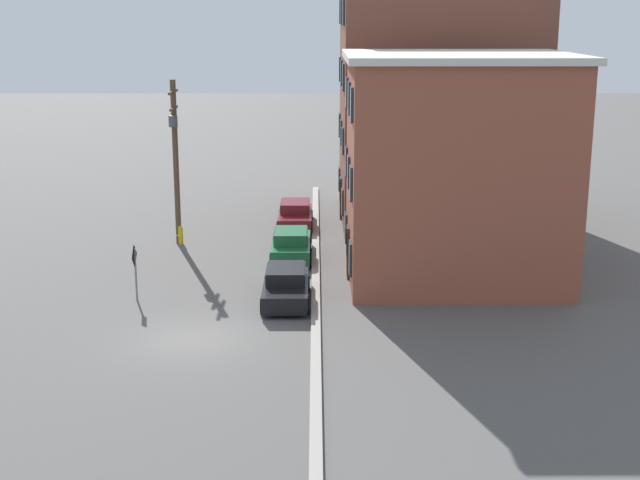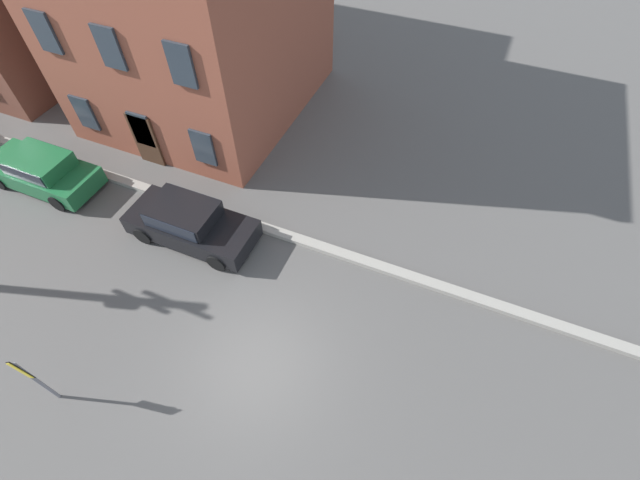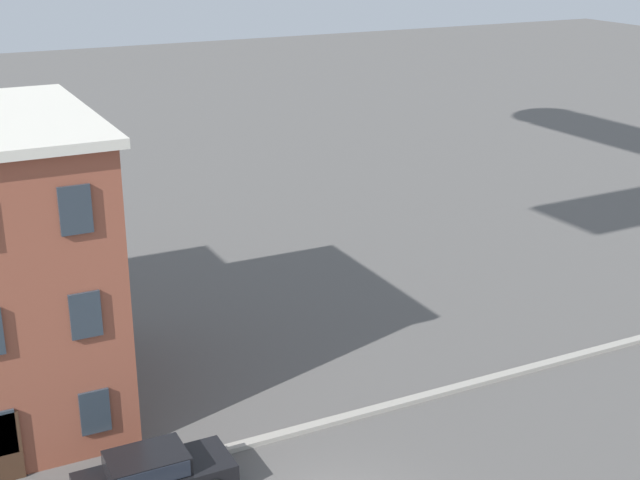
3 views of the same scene
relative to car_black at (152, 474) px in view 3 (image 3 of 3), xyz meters
name	(u,v)px [view 3 (image 3 of 3)]	position (x,y,z in m)	size (l,w,h in m)	color
kerb_strip	(274,437)	(4.26, 1.21, -0.67)	(56.00, 0.36, 0.16)	#9E998E
car_black	(152,474)	(0.00, 0.00, 0.00)	(4.40, 1.92, 1.43)	black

